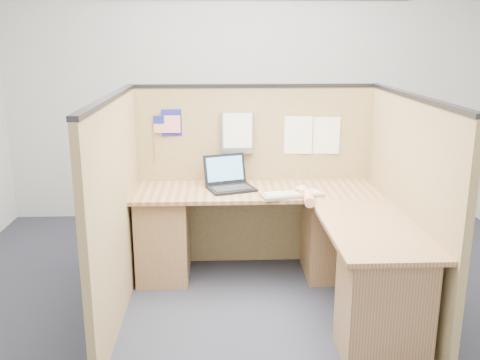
{
  "coord_description": "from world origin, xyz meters",
  "views": [
    {
      "loc": [
        -0.31,
        -3.37,
        1.89
      ],
      "look_at": [
        -0.14,
        0.5,
        0.86
      ],
      "focal_mm": 40.0,
      "sensor_mm": 36.0,
      "label": 1
    }
  ],
  "objects_px": {
    "l_desk": "(285,248)",
    "laptop": "(231,180)",
    "keyboard": "(292,195)",
    "mouse": "(302,192)"
  },
  "relations": [
    {
      "from": "mouse",
      "to": "keyboard",
      "type": "bearing_deg",
      "value": -153.1
    },
    {
      "from": "l_desk",
      "to": "mouse",
      "type": "distance_m",
      "value": 0.45
    },
    {
      "from": "keyboard",
      "to": "mouse",
      "type": "relative_size",
      "value": 4.43
    },
    {
      "from": "l_desk",
      "to": "mouse",
      "type": "height_order",
      "value": "mouse"
    },
    {
      "from": "l_desk",
      "to": "laptop",
      "type": "distance_m",
      "value": 0.72
    },
    {
      "from": "l_desk",
      "to": "keyboard",
      "type": "height_order",
      "value": "keyboard"
    },
    {
      "from": "keyboard",
      "to": "mouse",
      "type": "bearing_deg",
      "value": 14.96
    },
    {
      "from": "l_desk",
      "to": "laptop",
      "type": "xyz_separation_m",
      "value": [
        -0.38,
        0.46,
        0.4
      ]
    },
    {
      "from": "l_desk",
      "to": "mouse",
      "type": "bearing_deg",
      "value": 56.86
    },
    {
      "from": "l_desk",
      "to": "mouse",
      "type": "xyz_separation_m",
      "value": [
        0.15,
        0.23,
        0.36
      ]
    }
  ]
}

